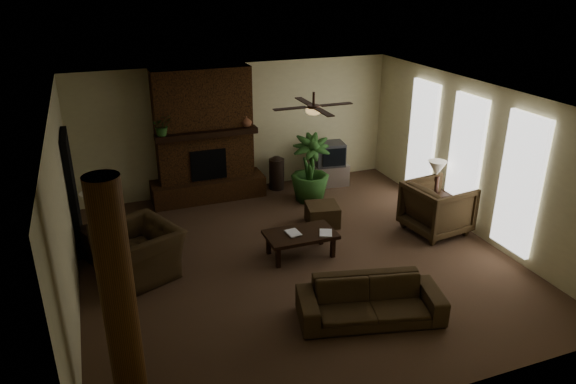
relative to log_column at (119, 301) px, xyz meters
name	(u,v)px	position (x,y,z in m)	size (l,w,h in m)	color
room_shell	(297,184)	(2.95, 2.40, 0.00)	(7.00, 7.00, 7.00)	brown
fireplace	(205,146)	(2.15, 5.62, -0.24)	(2.40, 0.70, 2.80)	#512E15
windows	(465,158)	(6.40, 2.60, -0.05)	(0.08, 3.65, 2.35)	white
log_column	(119,301)	(0.00, 0.00, 0.00)	(0.36, 0.36, 2.80)	#583516
doorway	(73,193)	(-0.49, 4.20, -0.35)	(0.10, 1.00, 2.10)	black
ceiling_fan	(313,109)	(3.35, 2.70, 1.13)	(1.35, 1.35, 0.37)	black
sofa	(371,295)	(3.31, 0.48, -1.00)	(2.02, 0.59, 0.79)	#3E2E1A
armchair_left	(138,243)	(0.42, 2.90, -0.85)	(1.25, 0.81, 1.09)	#3E2E1A
armchair_right	(438,205)	(5.81, 2.47, -0.87)	(1.03, 0.97, 1.06)	#3E2E1A
coffee_table	(301,236)	(3.07, 2.52, -1.03)	(1.20, 0.70, 0.43)	black
ottoman	(322,214)	(3.93, 3.52, -1.20)	(0.60, 0.60, 0.40)	#3E2E1A
tv_stand	(329,174)	(4.92, 5.37, -1.15)	(0.85, 0.50, 0.50)	silver
tv	(329,154)	(4.89, 5.30, -0.64)	(0.71, 0.61, 0.52)	#3C3C3E
floor_vase	(277,171)	(3.72, 5.55, -0.97)	(0.34, 0.34, 0.77)	black
floor_plant	(310,183)	(4.15, 4.67, -1.00)	(0.81, 1.44, 0.81)	#2B5321
side_table_left	(98,242)	(-0.20, 3.71, -1.12)	(0.50, 0.50, 0.55)	black
lamp_left	(92,204)	(-0.20, 3.70, -0.40)	(0.39, 0.39, 0.65)	black
side_table_right	(433,205)	(6.10, 2.99, -1.12)	(0.50, 0.50, 0.55)	black
lamp_right	(437,171)	(6.10, 2.99, -0.40)	(0.44, 0.44, 0.65)	black
mantel_plant	(162,128)	(1.26, 5.36, 0.32)	(0.38, 0.42, 0.33)	#2B5321
mantel_vase	(246,121)	(3.01, 5.41, 0.27)	(0.22, 0.23, 0.22)	brown
book_a	(287,227)	(2.84, 2.53, -0.83)	(0.22, 0.03, 0.29)	#999999
book_b	(320,226)	(3.37, 2.39, -0.82)	(0.21, 0.02, 0.29)	#999999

